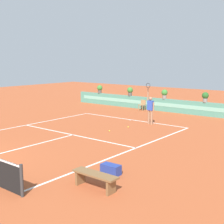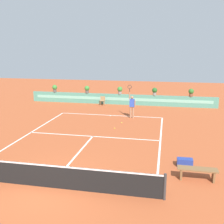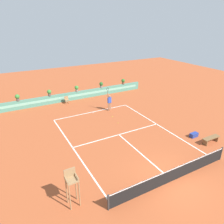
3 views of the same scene
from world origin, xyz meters
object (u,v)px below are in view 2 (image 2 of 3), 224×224
object	(u,v)px
potted_plant_centre	(120,90)
potted_plant_right	(155,91)
bench_courtside	(197,171)
tennis_ball_mid_court	(122,123)
potted_plant_left	(87,89)
gear_bag	(185,162)
potted_plant_far_left	(55,88)
tennis_ball_near_baseline	(115,128)
ball_kid_chair	(102,100)
tennis_player	(132,105)
potted_plant_far_right	(191,92)

from	to	relation	value
potted_plant_centre	potted_plant_right	world-z (taller)	same
bench_courtside	potted_plant_centre	bearing A→B (deg)	111.41
tennis_ball_mid_court	potted_plant_left	distance (m)	8.15
potted_plant_right	gear_bag	bearing A→B (deg)	-81.34
potted_plant_far_left	tennis_ball_near_baseline	bearing A→B (deg)	-46.51
potted_plant_right	ball_kid_chair	bearing A→B (deg)	-171.41
tennis_player	potted_plant_right	distance (m)	5.23
tennis_ball_mid_court	potted_plant_far_left	world-z (taller)	potted_plant_far_left
bench_courtside	tennis_ball_mid_court	bearing A→B (deg)	119.12
tennis_ball_mid_court	potted_plant_left	xyz separation A→B (m)	(-4.55, 6.61, 1.38)
potted_plant_left	tennis_player	bearing A→B (deg)	-44.53
gear_bag	tennis_ball_mid_court	distance (m)	7.83
potted_plant_far_right	bench_courtside	bearing A→B (deg)	-93.33
tennis_player	tennis_ball_mid_court	size ratio (longest dim) A/B	38.01
potted_plant_centre	tennis_player	bearing A→B (deg)	-70.20
tennis_ball_near_baseline	potted_plant_left	world-z (taller)	potted_plant_left
tennis_player	potted_plant_centre	world-z (taller)	tennis_player
tennis_ball_mid_court	potted_plant_far_right	xyz separation A→B (m)	(5.30, 6.61, 1.38)
gear_bag	potted_plant_far_left	distance (m)	17.95
potted_plant_centre	potted_plant_far_right	size ratio (longest dim) A/B	1.00
potted_plant_centre	potted_plant_far_right	distance (m)	6.58
potted_plant_centre	potted_plant_right	bearing A→B (deg)	0.00
potted_plant_far_right	tennis_ball_mid_court	bearing A→B (deg)	-128.73
tennis_ball_near_baseline	gear_bag	bearing A→B (deg)	-50.61
tennis_player	potted_plant_left	bearing A→B (deg)	135.47
tennis_player	tennis_ball_mid_court	bearing A→B (deg)	-108.03
gear_bag	potted_plant_centre	xyz separation A→B (m)	(-5.32, 13.32, 1.23)
potted_plant_far_right	gear_bag	bearing A→B (deg)	-95.40
tennis_ball_mid_court	tennis_ball_near_baseline	bearing A→B (deg)	-98.71
potted_plant_far_right	potted_plant_left	xyz separation A→B (m)	(-9.86, 0.00, 0.00)
potted_plant_far_left	potted_plant_right	bearing A→B (deg)	0.00
gear_bag	potted_plant_far_right	bearing A→B (deg)	84.60
bench_courtside	tennis_ball_mid_court	distance (m)	9.16
bench_courtside	potted_plant_right	distance (m)	14.85
bench_courtside	potted_plant_far_right	distance (m)	14.67
ball_kid_chair	potted_plant_far_left	distance (m)	5.23
tennis_ball_near_baseline	potted_plant_right	xyz separation A→B (m)	(2.25, 8.11, 1.38)
tennis_ball_mid_court	gear_bag	bearing A→B (deg)	-58.88
ball_kid_chair	gear_bag	distance (m)	14.34
potted_plant_right	potted_plant_far_left	bearing A→B (deg)	180.00
potted_plant_far_left	potted_plant_left	size ratio (longest dim) A/B	1.00
potted_plant_centre	tennis_ball_mid_court	bearing A→B (deg)	-79.10
bench_courtside	tennis_player	bearing A→B (deg)	112.23
potted_plant_far_right	potted_plant_far_left	xyz separation A→B (m)	(-13.23, 0.00, 0.00)
gear_bag	potted_plant_left	world-z (taller)	potted_plant_left
tennis_ball_near_baseline	potted_plant_far_right	size ratio (longest dim) A/B	0.09
potted_plant_centre	tennis_ball_near_baseline	bearing A→B (deg)	-82.66
ball_kid_chair	potted_plant_centre	xyz separation A→B (m)	(1.56, 0.73, 0.93)
potted_plant_far_right	potted_plant_centre	bearing A→B (deg)	180.00
potted_plant_centre	potted_plant_left	world-z (taller)	same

